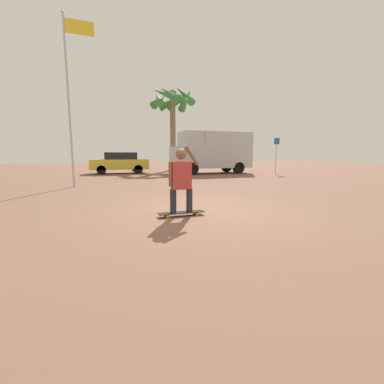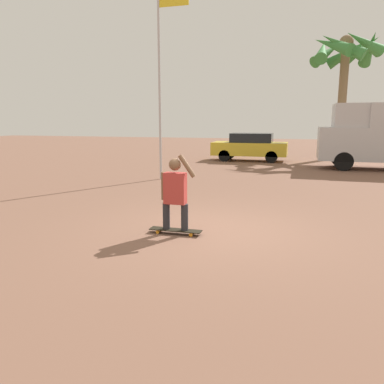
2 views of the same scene
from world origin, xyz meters
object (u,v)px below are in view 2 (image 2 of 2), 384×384
at_px(person_skateboarder, 175,190).
at_px(parked_car_yellow, 250,146).
at_px(flagpole, 162,70).
at_px(skateboard, 176,230).
at_px(palm_tree_near_van, 345,55).

height_order(person_skateboarder, parked_car_yellow, person_skateboarder).
bearing_deg(parked_car_yellow, flagpole, -106.84).
bearing_deg(flagpole, person_skateboarder, -67.68).
bearing_deg(skateboard, person_skateboarder, 180.00).
height_order(parked_car_yellow, palm_tree_near_van, palm_tree_near_van).
xyz_separation_m(person_skateboarder, palm_tree_near_van, (4.48, 17.13, 4.98)).
relative_size(skateboard, person_skateboarder, 0.70).
xyz_separation_m(person_skateboarder, flagpole, (-2.68, 6.53, 3.12)).
bearing_deg(person_skateboarder, skateboard, -0.00).
height_order(skateboard, person_skateboarder, person_skateboarder).
bearing_deg(person_skateboarder, palm_tree_near_van, 75.36).
xyz_separation_m(parked_car_yellow, flagpole, (-2.30, -7.59, 3.21)).
xyz_separation_m(person_skateboarder, parked_car_yellow, (-0.38, 14.12, -0.08)).
relative_size(parked_car_yellow, palm_tree_near_van, 0.57).
bearing_deg(palm_tree_near_van, parked_car_yellow, -148.22).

